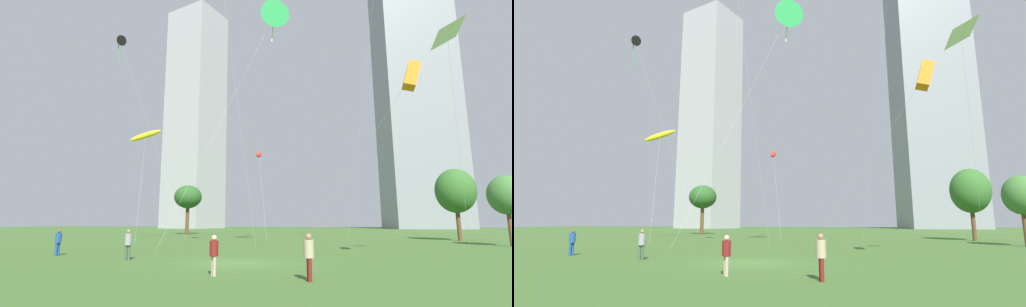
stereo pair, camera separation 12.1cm
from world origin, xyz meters
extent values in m
plane|color=#3D6028|center=(0.00, 0.00, 0.00)|extent=(280.00, 280.00, 0.00)
cylinder|color=#3F593F|center=(-6.31, -0.29, 0.41)|extent=(0.15, 0.15, 0.82)
cylinder|color=#3F593F|center=(-6.47, -0.36, 0.41)|extent=(0.15, 0.15, 0.82)
cylinder|color=gray|center=(-6.39, -0.32, 1.15)|extent=(0.38, 0.38, 0.65)
sphere|color=#997051|center=(-6.39, -0.32, 1.59)|extent=(0.22, 0.22, 0.22)
cylinder|color=tan|center=(0.61, -4.82, 0.38)|extent=(0.14, 0.14, 0.77)
cylinder|color=tan|center=(0.50, -4.70, 0.38)|extent=(0.14, 0.14, 0.77)
cylinder|color=maroon|center=(0.55, -4.76, 1.07)|extent=(0.35, 0.35, 0.61)
sphere|color=beige|center=(0.55, -4.76, 1.48)|extent=(0.21, 0.21, 0.21)
cylinder|color=maroon|center=(4.43, -5.20, 0.41)|extent=(0.15, 0.15, 0.82)
cylinder|color=maroon|center=(4.38, -5.04, 0.41)|extent=(0.15, 0.15, 0.82)
cylinder|color=tan|center=(4.41, -5.12, 1.15)|extent=(0.38, 0.38, 0.65)
sphere|color=#997051|center=(4.41, -5.12, 1.58)|extent=(0.22, 0.22, 0.22)
cylinder|color=#1E478C|center=(-12.40, 0.87, 0.40)|extent=(0.15, 0.15, 0.79)
cylinder|color=#1E478C|center=(-12.37, 1.04, 0.40)|extent=(0.15, 0.15, 0.79)
cylinder|color=#1E478C|center=(-12.38, 0.96, 1.11)|extent=(0.36, 0.36, 0.63)
sphere|color=brown|center=(-12.38, 0.96, 1.53)|extent=(0.21, 0.21, 0.21)
cylinder|color=silver|center=(-20.97, 25.38, 13.90)|extent=(8.74, 5.37, 27.80)
cone|color=black|center=(-25.33, 22.71, 27.80)|extent=(1.94, 1.96, 1.70)
cylinder|color=green|center=(-25.33, 22.71, 25.74)|extent=(0.65, 0.20, 3.49)
cylinder|color=silver|center=(-2.68, 6.64, 14.44)|extent=(0.71, 11.57, 28.89)
cylinder|color=silver|center=(-4.87, 9.97, 10.75)|extent=(8.38, 5.15, 21.51)
cone|color=green|center=(-0.68, 12.54, 21.51)|extent=(3.41, 3.09, 2.85)
cylinder|color=white|center=(-0.68, 12.54, 20.10)|extent=(0.22, 0.36, 2.22)
cylinder|color=silver|center=(-17.10, 17.30, 6.46)|extent=(4.00, 7.07, 12.93)
ellipsoid|color=yellow|center=(-19.09, 20.83, 12.92)|extent=(4.05, 1.91, 2.02)
cylinder|color=silver|center=(5.74, 6.57, 5.23)|extent=(7.87, 7.89, 10.47)
cube|color=orange|center=(9.67, 2.63, 10.46)|extent=(1.16, 1.07, 1.91)
cylinder|color=silver|center=(13.20, 8.10, 6.59)|extent=(2.48, 9.42, 13.20)
pyramid|color=white|center=(11.95, 3.40, 13.22)|extent=(2.05, 2.06, 0.94)
cylinder|color=silver|center=(-5.23, 26.54, 5.74)|extent=(2.63, 6.49, 11.48)
ellipsoid|color=red|center=(-6.54, 29.78, 11.47)|extent=(1.00, 2.44, 1.43)
cylinder|color=silver|center=(7.45, 24.36, 14.69)|extent=(4.50, 11.11, 29.39)
cylinder|color=brown|center=(19.37, 18.55, 1.71)|extent=(0.37, 0.37, 3.42)
ellipsoid|color=#3D7033|center=(19.37, 18.55, 4.51)|extent=(3.11, 3.11, 3.52)
cylinder|color=brown|center=(-21.98, 39.78, 2.39)|extent=(0.61, 0.61, 4.78)
ellipsoid|color=#285623|center=(-21.98, 39.78, 6.45)|extent=(4.78, 4.78, 4.01)
cylinder|color=brown|center=(17.67, 28.40, 2.09)|extent=(0.47, 0.47, 4.17)
ellipsoid|color=#336628|center=(17.67, 28.40, 5.72)|extent=(4.43, 4.43, 5.17)
cube|color=#A8A8AD|center=(-47.84, 97.84, 39.70)|extent=(20.05, 19.64, 79.41)
cube|color=gray|center=(28.00, 108.39, 47.61)|extent=(25.96, 22.73, 95.21)
camera|label=1|loc=(6.08, -18.86, 2.11)|focal=25.48mm
camera|label=2|loc=(6.20, -18.83, 2.11)|focal=25.48mm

